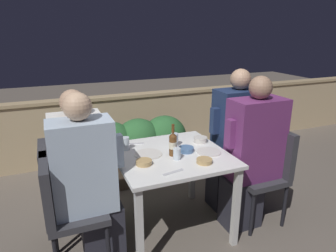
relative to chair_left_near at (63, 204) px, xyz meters
The scene contains 25 objects.
ground_plane 1.04m from the chair_left_near, ahead, with size 16.00×16.00×0.00m, color #665B51.
parapet_wall 2.09m from the chair_left_near, 65.01° to the left, with size 9.00×0.18×0.88m.
dining_table 0.89m from the chair_left_near, ahead, with size 0.91×0.88×0.73m.
planter_hedge 1.43m from the chair_left_near, 51.52° to the left, with size 1.17×0.47×0.75m.
chair_left_near is the anchor object (origin of this frame).
person_blue_shirt 0.23m from the chair_left_near, ahead, with size 0.50×0.26×1.33m.
chair_left_far 0.28m from the chair_left_near, 91.65° to the left, with size 0.42×0.41×0.88m.
person_white_polo 0.35m from the chair_left_near, 56.63° to the left, with size 0.48×0.26×1.29m.
chair_right_near 1.75m from the chair_left_near, ahead, with size 0.42×0.41×0.88m.
person_purple_stripe 1.57m from the chair_left_near, ahead, with size 0.52×0.26×1.36m.
chair_right_far 1.82m from the chair_left_near, ahead, with size 0.42×0.41×0.88m.
person_navy_jumper 1.64m from the chair_left_near, 10.25° to the left, with size 0.50×0.26×1.37m.
beer_bottle 0.93m from the chair_left_near, ahead, with size 0.06×0.06×0.27m.
plate_0 0.75m from the chair_left_near, 14.46° to the left, with size 0.23×0.23×0.01m.
plate_1 1.20m from the chair_left_near, ahead, with size 0.21×0.21×0.01m.
bowl_0 1.04m from the chair_left_near, ahead, with size 0.13×0.13×0.04m.
bowl_1 1.08m from the chair_left_near, ahead, with size 0.12×0.12×0.03m.
bowl_2 1.28m from the chair_left_near, 12.53° to the left, with size 0.12×0.12×0.05m.
bowl_3 0.64m from the chair_left_near, ahead, with size 0.12×0.12×0.04m.
glass_cup_0 0.70m from the chair_left_near, 32.81° to the left, with size 0.07×0.07×0.11m.
glass_cup_1 1.04m from the chair_left_near, 15.82° to the left, with size 0.06×0.06×0.12m.
glass_cup_2 0.91m from the chair_left_near, ahead, with size 0.06×0.06×0.09m.
fork_0 0.82m from the chair_left_near, 34.48° to the left, with size 0.17×0.07×0.01m.
fork_1 1.14m from the chair_left_near, 21.95° to the left, with size 0.05×0.17×0.01m.
fork_2 0.81m from the chair_left_near, 14.50° to the right, with size 0.17×0.05×0.01m.
Camera 1 is at (-0.89, -2.11, 1.71)m, focal length 32.00 mm.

